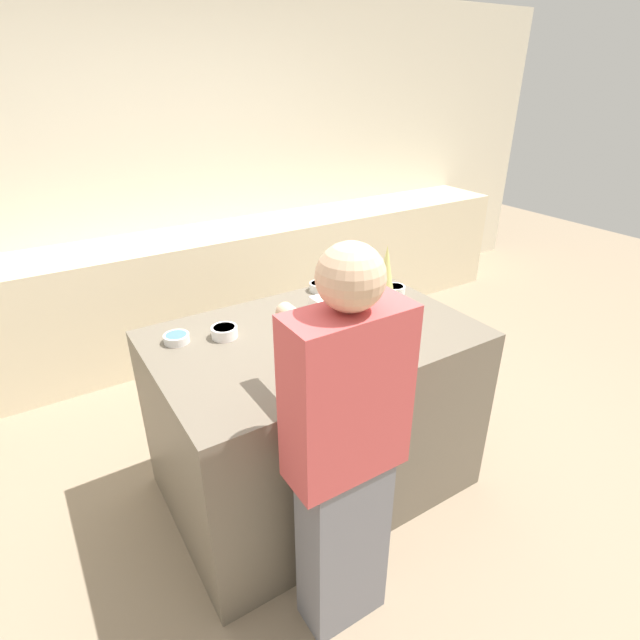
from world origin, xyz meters
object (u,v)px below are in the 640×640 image
baking_tray (335,336)px  cookbook (345,301)px  person (345,455)px  decorative_tree (386,277)px  candy_bowl_near_tray_right (224,331)px  candy_bowl_front_corner (319,286)px  candy_bowl_behind_tray (177,338)px  gingerbread_house (335,316)px  candy_bowl_beside_tree (395,289)px

baking_tray → cookbook: size_ratio=2.32×
baking_tray → person: 0.69m
decorative_tree → candy_bowl_near_tray_right: size_ratio=2.78×
decorative_tree → candy_bowl_front_corner: decorative_tree is taller
baking_tray → candy_bowl_near_tray_right: (-0.43, 0.27, 0.02)m
candy_bowl_behind_tray → person: size_ratio=0.07×
baking_tray → gingerbread_house: bearing=31.8°
baking_tray → cookbook: bearing=48.0°
candy_bowl_near_tray_right → baking_tray: bearing=-32.1°
gingerbread_house → decorative_tree: bearing=18.6°
baking_tray → candy_bowl_near_tray_right: bearing=147.9°
person → cookbook: bearing=55.1°
candy_bowl_near_tray_right → candy_bowl_beside_tree: size_ratio=1.07×
candy_bowl_behind_tray → person: 0.98m
candy_bowl_front_corner → person: person is taller
baking_tray → decorative_tree: 0.45m
gingerbread_house → candy_bowl_near_tray_right: gingerbread_house is taller
baking_tray → person: (-0.35, -0.59, -0.10)m
gingerbread_house → person: bearing=-120.9°
baking_tray → decorative_tree: decorative_tree is taller
cookbook → person: 1.07m
baking_tray → candy_bowl_front_corner: 0.54m
candy_bowl_front_corner → person: (-0.58, -1.08, -0.12)m
candy_bowl_beside_tree → gingerbread_house: bearing=-156.7°
gingerbread_house → candy_bowl_behind_tray: 0.72m
cookbook → person: (-0.61, -0.88, -0.11)m
candy_bowl_near_tray_right → candy_bowl_behind_tray: bearing=160.7°
baking_tray → candy_bowl_beside_tree: 0.61m
decorative_tree → candy_bowl_near_tray_right: 0.85m
person → candy_bowl_near_tray_right: bearing=95.2°
baking_tray → candy_bowl_beside_tree: bearing=23.3°
cookbook → person: size_ratio=0.13×
gingerbread_house → candy_bowl_beside_tree: (0.56, 0.24, -0.08)m
gingerbread_house → candy_bowl_beside_tree: bearing=23.3°
candy_bowl_behind_tray → cookbook: candy_bowl_behind_tray is taller
candy_bowl_beside_tree → candy_bowl_behind_tray: 1.20m
baking_tray → gingerbread_house: gingerbread_house is taller
candy_bowl_beside_tree → cookbook: 0.30m
candy_bowl_near_tray_right → candy_bowl_behind_tray: (-0.20, 0.07, -0.01)m
gingerbread_house → person: (-0.35, -0.59, -0.20)m
candy_bowl_near_tray_right → person: 0.87m
candy_bowl_beside_tree → baking_tray: bearing=-156.7°
decorative_tree → person: size_ratio=0.21×
decorative_tree → candy_bowl_beside_tree: decorative_tree is taller
candy_bowl_near_tray_right → candy_bowl_front_corner: (0.66, 0.22, -0.00)m
gingerbread_house → candy_bowl_front_corner: size_ratio=2.33×
person → candy_bowl_behind_tray: bearing=106.8°
candy_bowl_near_tray_right → candy_bowl_front_corner: candy_bowl_near_tray_right is taller
decorative_tree → cookbook: 0.26m
baking_tray → cookbook: cookbook is taller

